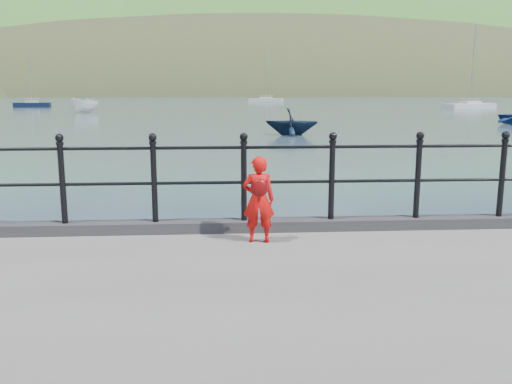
{
  "coord_description": "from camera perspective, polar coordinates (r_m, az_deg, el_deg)",
  "views": [
    {
      "loc": [
        0.29,
        -7.34,
        2.94
      ],
      "look_at": [
        0.76,
        -0.2,
        1.55
      ],
      "focal_mm": 38.0,
      "sensor_mm": 36.0,
      "label": 1
    }
  ],
  "objects": [
    {
      "name": "far_shore",
      "position": [
        250.97,
        4.96,
        5.14
      ],
      "size": [
        830.0,
        200.0,
        156.0
      ],
      "color": "#333A21",
      "rests_on": "ground"
    },
    {
      "name": "launch_white",
      "position": [
        65.51,
        -17.55,
        8.71
      ],
      "size": [
        3.39,
        4.85,
        1.75
      ],
      "primitive_type": "imported",
      "rotation": [
        0.0,
        0.0,
        -0.41
      ],
      "color": "silver",
      "rests_on": "ground"
    },
    {
      "name": "railing",
      "position": [
        7.28,
        -6.02,
        2.12
      ],
      "size": [
        18.11,
        0.11,
        1.2
      ],
      "color": "black",
      "rests_on": "kerb"
    },
    {
      "name": "sailboat_deep",
      "position": [
        107.83,
        1.04,
        9.63
      ],
      "size": [
        7.01,
        3.5,
        9.87
      ],
      "rotation": [
        0.0,
        0.0,
        -0.23
      ],
      "color": "beige",
      "rests_on": "ground"
    },
    {
      "name": "launch_navy",
      "position": [
        33.7,
        3.76,
        7.42
      ],
      "size": [
        3.75,
        3.43,
        1.68
      ],
      "primitive_type": "imported",
      "rotation": [
        0.0,
        0.0,
        1.33
      ],
      "color": "black",
      "rests_on": "ground"
    },
    {
      "name": "sailboat_far",
      "position": [
        80.8,
        21.58,
        8.41
      ],
      "size": [
        8.21,
        5.06,
        11.17
      ],
      "rotation": [
        0.0,
        0.0,
        0.39
      ],
      "color": "silver",
      "rests_on": "ground"
    },
    {
      "name": "ground",
      "position": [
        7.91,
        -5.71,
        -10.88
      ],
      "size": [
        600.0,
        600.0,
        0.0
      ],
      "primitive_type": "plane",
      "color": "#2D4251",
      "rests_on": "ground"
    },
    {
      "name": "child",
      "position": [
        6.8,
        0.28,
        -0.74
      ],
      "size": [
        0.42,
        0.33,
        1.1
      ],
      "rotation": [
        0.0,
        0.0,
        3.06
      ],
      "color": "red",
      "rests_on": "quay"
    },
    {
      "name": "kerb",
      "position": [
        7.43,
        -5.9,
        -3.6
      ],
      "size": [
        60.0,
        0.3,
        0.15
      ],
      "primitive_type": "cube",
      "color": "#28282B",
      "rests_on": "quay"
    },
    {
      "name": "sailboat_left",
      "position": [
        85.51,
        -22.5,
        8.45
      ],
      "size": [
        5.05,
        1.9,
        7.2
      ],
      "rotation": [
        0.0,
        0.0,
        0.08
      ],
      "color": "black",
      "rests_on": "ground"
    }
  ]
}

